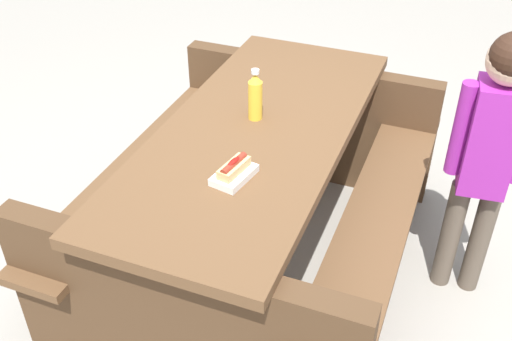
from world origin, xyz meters
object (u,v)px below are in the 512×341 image
object	(u,v)px
hotdog_tray	(234,172)
child_in_coat	(491,139)
picnic_table	(256,185)
soda_bottle	(255,96)

from	to	relation	value
hotdog_tray	child_in_coat	bearing A→B (deg)	113.30
picnic_table	child_in_coat	world-z (taller)	child_in_coat
hotdog_tray	soda_bottle	bearing A→B (deg)	-177.44
hotdog_tray	child_in_coat	xyz separation A→B (m)	(-0.41, 0.95, 0.02)
hotdog_tray	child_in_coat	size ratio (longest dim) A/B	0.16
child_in_coat	soda_bottle	bearing A→B (deg)	-92.44
soda_bottle	picnic_table	bearing A→B (deg)	14.96
picnic_table	hotdog_tray	bearing A→B (deg)	-0.02
picnic_table	soda_bottle	world-z (taller)	soda_bottle
soda_bottle	hotdog_tray	distance (m)	0.46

